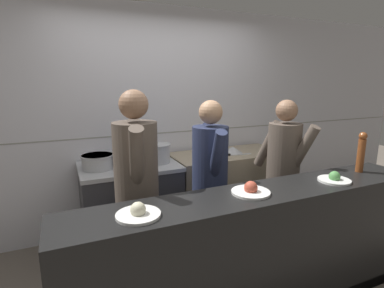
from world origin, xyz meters
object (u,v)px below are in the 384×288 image
Objects in this scene: chef_head_cook at (137,185)px; chef_sous at (210,178)px; braising_pot at (159,153)px; mixing_bowl_steel at (233,150)px; stock_pot at (98,161)px; pepper_mill at (361,151)px; plated_dish_main at (138,213)px; plated_dish_appetiser at (251,190)px; chefs_knife at (233,155)px; oven_range at (131,205)px; plated_dish_dessert at (334,179)px; chef_line at (283,170)px; sauce_pot at (127,155)px.

chef_head_cook reaches higher than chef_sous.
mixing_bowl_steel is at bearing 2.26° from braising_pot.
braising_pot is (0.62, -0.02, 0.03)m from stock_pot.
pepper_mill reaches higher than mixing_bowl_steel.
chef_sous is at bearing 17.56° from chef_head_cook.
chef_sous is (0.70, 0.08, -0.06)m from chef_head_cook.
plated_dish_main is 0.83m from plated_dish_appetiser.
chef_head_cook is (0.14, 0.61, -0.05)m from plated_dish_main.
plated_dish_main is 0.97× the size of plated_dish_appetiser.
chef_head_cook is at bearing -153.44° from chefs_knife.
braising_pot is 0.94m from mixing_bowl_steel.
plated_dish_dessert reaches higher than oven_range.
plated_dish_dessert is 0.66m from chef_line.
sauce_pot is 1.06× the size of braising_pot.
pepper_mill is (2.08, -1.27, 0.18)m from stock_pot.
pepper_mill is (1.79, -1.26, 0.14)m from sauce_pot.
chef_head_cook is (-0.41, -0.72, -0.07)m from braising_pot.
plated_dish_main is at bearing -99.26° from sauce_pot.
oven_range is 3.62× the size of plated_dish_appetiser.
stock_pot reaches higher than mixing_bowl_steel.
braising_pot is 0.16× the size of chef_line.
stock_pot is at bearing 138.51° from chef_line.
chefs_knife is 1.32m from pepper_mill.
plated_dish_dessert is at bearing -39.39° from stock_pot.
sauce_pot is at bearing 175.66° from chefs_knife.
chef_line reaches higher than plated_dish_dessert.
chef_line is (-0.38, 0.54, -0.28)m from pepper_mill.
pepper_mill is at bearing -63.88° from chefs_knife.
braising_pot is 0.71m from chef_sous.
stock_pot is 0.85× the size of chefs_knife.
chef_sous is at bearing 89.43° from plated_dish_appetiser.
chef_head_cook is 1.07× the size of chef_line.
plated_dish_dessert is at bearing -32.10° from chef_sous.
sauce_pot is 0.17× the size of chef_sous.
mixing_bowl_steel is 0.96× the size of plated_dish_dessert.
plated_dish_main is (-0.55, -1.33, -0.02)m from braising_pot.
sauce_pot is at bearing -179.13° from mixing_bowl_steel.
chef_sous reaches higher than pepper_mill.
oven_range is 3.70× the size of sauce_pot.
stock_pot is at bearing 154.41° from chef_sous.
sauce_pot reaches higher than mixing_bowl_steel.
chef_sous reaches higher than braising_pot.
chef_sous is at bearing -134.06° from mixing_bowl_steel.
oven_range is 3.72× the size of plated_dish_main.
sauce_pot reaches higher than plated_dish_dessert.
chef_head_cook is at bearing -119.70° from braising_pot.
plated_dish_dessert is (0.76, -0.05, -0.00)m from plated_dish_appetiser.
pepper_mill is at bearing -16.41° from chef_sous.
chef_head_cook reaches higher than pepper_mill.
chef_sous is (-0.76, 0.70, -0.10)m from plated_dish_dessert.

